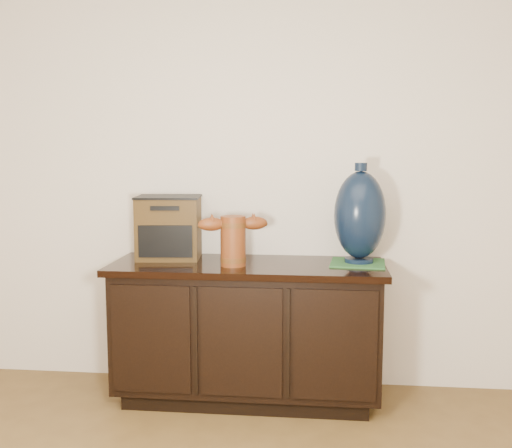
# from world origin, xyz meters

# --- Properties ---
(room) EXTENTS (5.00, 5.00, 5.00)m
(room) POSITION_xyz_m (0.00, 0.00, 1.30)
(room) COLOR brown
(room) RESTS_ON ground
(sideboard) EXTENTS (1.46, 0.56, 0.75)m
(sideboard) POSITION_xyz_m (0.00, 2.23, 0.39)
(sideboard) COLOR black
(sideboard) RESTS_ON ground
(terracotta_vessel) EXTENTS (0.37, 0.18, 0.26)m
(terracotta_vessel) POSITION_xyz_m (-0.07, 2.15, 0.90)
(terracotta_vessel) COLOR brown
(terracotta_vessel) RESTS_ON sideboard
(tv_radio) EXTENTS (0.38, 0.31, 0.35)m
(tv_radio) POSITION_xyz_m (-0.45, 2.33, 0.93)
(tv_radio) COLOR #412C10
(tv_radio) RESTS_ON sideboard
(green_mat) EXTENTS (0.31, 0.31, 0.01)m
(green_mat) POSITION_xyz_m (0.59, 2.28, 0.76)
(green_mat) COLOR #2B612D
(green_mat) RESTS_ON sideboard
(lamp_base) EXTENTS (0.30, 0.30, 0.53)m
(lamp_base) POSITION_xyz_m (0.59, 2.28, 1.02)
(lamp_base) COLOR black
(lamp_base) RESTS_ON green_mat
(spray_can) EXTENTS (0.06, 0.06, 0.19)m
(spray_can) POSITION_xyz_m (-0.13, 2.30, 0.85)
(spray_can) COLOR #540E18
(spray_can) RESTS_ON sideboard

